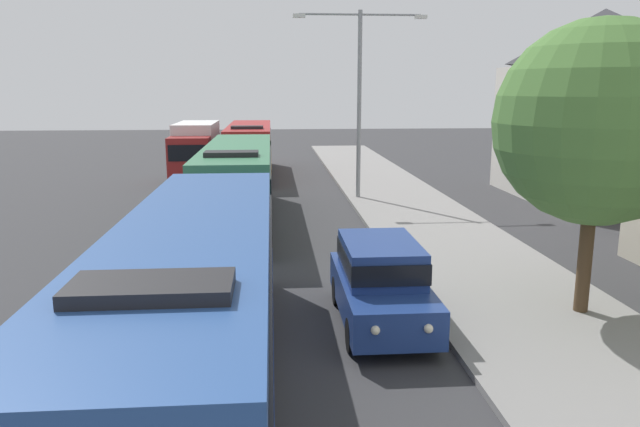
{
  "coord_description": "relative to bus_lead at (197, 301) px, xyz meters",
  "views": [
    {
      "loc": [
        0.01,
        0.61,
        5.23
      ],
      "look_at": [
        1.31,
        16.76,
        1.87
      ],
      "focal_mm": 33.98,
      "sensor_mm": 36.0,
      "label": 1
    }
  ],
  "objects": [
    {
      "name": "bus_lead",
      "position": [
        0.0,
        0.0,
        0.0
      ],
      "size": [
        2.58,
        11.96,
        3.21
      ],
      "color": "#284C8C",
      "rests_on": "ground_plane"
    },
    {
      "name": "streetlamp_mid",
      "position": [
        5.4,
        18.36,
        3.68
      ],
      "size": [
        6.09,
        0.28,
        8.54
      ],
      "color": "gray",
      "rests_on": "sidewalk"
    },
    {
      "name": "bus_second_in_line",
      "position": [
        0.0,
        13.65,
        0.0
      ],
      "size": [
        2.58,
        11.98,
        3.21
      ],
      "color": "#33724C",
      "rests_on": "ground_plane"
    },
    {
      "name": "house_distant_gabled",
      "position": [
        16.41,
        17.46,
        2.77
      ],
      "size": [
        6.42,
        10.38,
        8.75
      ],
      "color": "beige",
      "rests_on": "ground_plane"
    },
    {
      "name": "box_truck_oncoming",
      "position": [
        -3.3,
        27.57,
        0.02
      ],
      "size": [
        2.35,
        7.58,
        3.15
      ],
      "color": "maroon",
      "rests_on": "ground_plane"
    },
    {
      "name": "white_suv",
      "position": [
        3.7,
        2.92,
        -0.66
      ],
      "size": [
        1.86,
        4.55,
        1.9
      ],
      "color": "navy",
      "rests_on": "ground_plane"
    },
    {
      "name": "bus_middle",
      "position": [
        -0.0,
        27.16,
        -0.0
      ],
      "size": [
        2.58,
        11.48,
        3.21
      ],
      "color": "maroon",
      "rests_on": "ground_plane"
    },
    {
      "name": "roadside_tree",
      "position": [
        8.44,
        2.95,
        2.79
      ],
      "size": [
        4.52,
        4.52,
        6.6
      ],
      "color": "#4C3823",
      "rests_on": "sidewalk"
    }
  ]
}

